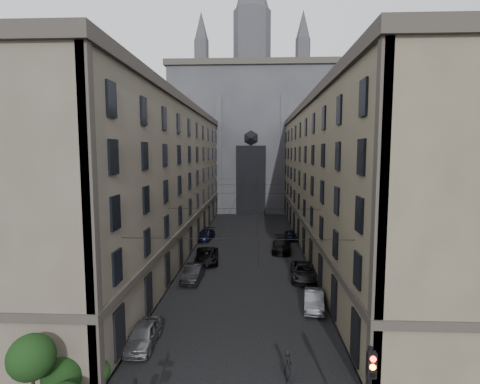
# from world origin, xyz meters

# --- Properties ---
(sidewalk_left) EXTENTS (7.00, 80.00, 0.15)m
(sidewalk_left) POSITION_xyz_m (-10.50, 36.00, 0.07)
(sidewalk_left) COLOR #383533
(sidewalk_left) RESTS_ON ground
(sidewalk_right) EXTENTS (7.00, 80.00, 0.15)m
(sidewalk_right) POSITION_xyz_m (10.50, 36.00, 0.07)
(sidewalk_right) COLOR #383533
(sidewalk_right) RESTS_ON ground
(building_left) EXTENTS (13.60, 60.60, 18.85)m
(building_left) POSITION_xyz_m (-13.44, 36.00, 9.34)
(building_left) COLOR #50483D
(building_left) RESTS_ON ground
(building_right) EXTENTS (13.60, 60.60, 18.85)m
(building_right) POSITION_xyz_m (13.44, 36.00, 9.34)
(building_right) COLOR brown
(building_right) RESTS_ON ground
(gothic_tower) EXTENTS (35.00, 23.00, 58.00)m
(gothic_tower) POSITION_xyz_m (0.00, 74.96, 17.80)
(gothic_tower) COLOR #2D2D33
(gothic_tower) RESTS_ON ground
(shrub_cluster) EXTENTS (3.90, 4.40, 3.90)m
(shrub_cluster) POSITION_xyz_m (-8.72, 5.01, 1.80)
(shrub_cluster) COLOR black
(shrub_cluster) RESTS_ON sidewalk_left
(tram_wires) EXTENTS (14.00, 60.00, 0.43)m
(tram_wires) POSITION_xyz_m (0.00, 35.63, 7.25)
(tram_wires) COLOR black
(tram_wires) RESTS_ON ground
(car_left_near) EXTENTS (1.86, 4.41, 1.49)m
(car_left_near) POSITION_xyz_m (-6.20, 11.15, 0.74)
(car_left_near) COLOR slate
(car_left_near) RESTS_ON ground
(car_left_midnear) EXTENTS (1.83, 4.80, 1.56)m
(car_left_midnear) POSITION_xyz_m (-5.06, 23.77, 0.78)
(car_left_midnear) COLOR black
(car_left_midnear) RESTS_ON ground
(car_left_midfar) EXTENTS (3.19, 5.97, 1.59)m
(car_left_midfar) POSITION_xyz_m (-4.51, 29.94, 0.80)
(car_left_midfar) COLOR black
(car_left_midfar) RESTS_ON ground
(car_left_far) EXTENTS (2.67, 5.20, 1.44)m
(car_left_far) POSITION_xyz_m (-6.20, 41.08, 0.72)
(car_left_far) COLOR black
(car_left_far) RESTS_ON ground
(car_right_near) EXTENTS (2.08, 4.53, 1.44)m
(car_right_near) POSITION_xyz_m (5.88, 17.56, 0.72)
(car_right_near) COLOR slate
(car_right_near) RESTS_ON ground
(car_right_midnear) EXTENTS (3.02, 5.91, 1.60)m
(car_right_midnear) POSITION_xyz_m (6.00, 24.66, 0.80)
(car_right_midnear) COLOR black
(car_right_midnear) RESTS_ON ground
(car_right_midfar) EXTENTS (2.83, 5.89, 1.65)m
(car_right_midfar) POSITION_xyz_m (4.42, 35.14, 0.83)
(car_right_midfar) COLOR black
(car_right_midfar) RESTS_ON ground
(car_right_far) EXTENTS (1.79, 3.94, 1.31)m
(car_right_far) POSITION_xyz_m (6.20, 41.76, 0.66)
(car_right_far) COLOR black
(car_right_far) RESTS_ON ground
(pedestrian) EXTENTS (0.51, 0.72, 1.88)m
(pedestrian) POSITION_xyz_m (2.97, 7.67, 0.94)
(pedestrian) COLOR black
(pedestrian) RESTS_ON ground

